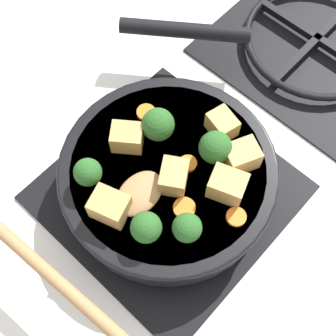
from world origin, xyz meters
The scene contains 20 objects.
ground_plane centered at (0.00, 0.00, 0.00)m, with size 2.40×2.40×0.00m, color white.
front_burner_grate centered at (0.00, 0.00, 0.01)m, with size 0.31×0.31×0.03m.
rear_burner_grate centered at (0.00, 0.36, 0.01)m, with size 0.31×0.31×0.03m.
skillet_pan centered at (0.00, 0.00, 0.06)m, with size 0.37×0.40×0.06m.
wooden_spoon centered at (0.01, -0.13, 0.09)m, with size 0.21×0.19×0.02m.
tofu_cube_center_large centered at (0.02, -0.01, 0.10)m, with size 0.04×0.03×0.03m, color tan.
tofu_cube_near_handle centered at (-0.06, -0.01, 0.10)m, with size 0.04×0.03×0.03m, color tan.
tofu_cube_east_chunk centered at (0.06, 0.07, 0.10)m, with size 0.04×0.03×0.03m, color tan.
tofu_cube_west_chunk centered at (-0.01, -0.09, 0.10)m, with size 0.04×0.03×0.03m, color tan.
tofu_cube_back_piece centered at (0.07, 0.03, 0.10)m, with size 0.04×0.03×0.03m, color tan.
tofu_cube_front_piece centered at (0.01, 0.09, 0.10)m, with size 0.04×0.03×0.03m, color tan.
broccoli_floret_near_spoon centered at (0.08, -0.05, 0.11)m, with size 0.04×0.04×0.04m.
broccoli_floret_center_top centered at (0.03, 0.05, 0.11)m, with size 0.04×0.04×0.05m.
broccoli_floret_east_rim centered at (-0.04, 0.03, 0.11)m, with size 0.04×0.04×0.05m.
broccoli_floret_west_rim centered at (0.04, -0.08, 0.11)m, with size 0.04×0.04×0.04m.
broccoli_floret_north_edge centered at (-0.06, -0.08, 0.11)m, with size 0.04×0.04×0.04m.
carrot_slice_orange_thin centered at (0.05, -0.03, 0.09)m, with size 0.03×0.03×0.01m, color orange.
carrot_slice_near_center centered at (0.11, 0.01, 0.09)m, with size 0.02×0.02×0.01m, color orange.
carrot_slice_edge_slice centered at (-0.08, 0.04, 0.09)m, with size 0.03×0.03×0.01m, color orange.
carrot_slice_under_broccoli centered at (0.02, 0.02, 0.09)m, with size 0.02×0.02×0.01m, color orange.
Camera 1 is at (0.17, -0.19, 0.62)m, focal length 50.00 mm.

